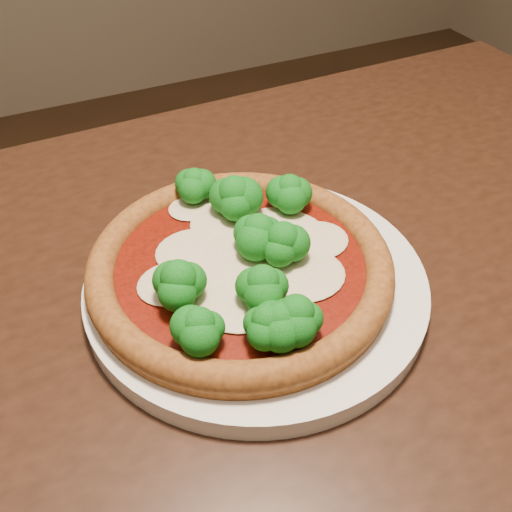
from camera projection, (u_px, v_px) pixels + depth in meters
name	position (u px, v px, depth m)	size (l,w,h in m)	color
dining_table	(269.00, 377.00, 0.56)	(1.17, 0.76, 0.75)	black
plate	(256.00, 283.00, 0.49)	(0.29, 0.29, 0.02)	silver
pizza	(243.00, 262.00, 0.47)	(0.26, 0.26, 0.06)	brown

